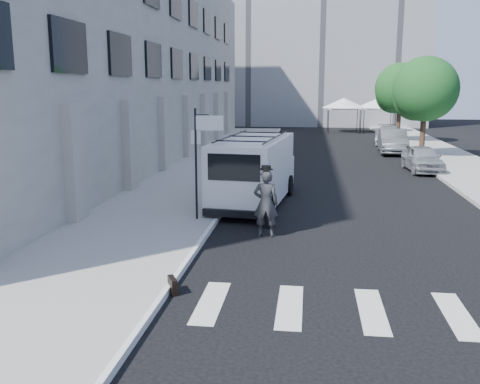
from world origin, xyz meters
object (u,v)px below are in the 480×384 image
(briefcase, at_px, (173,285))
(cargo_van, at_px, (254,170))
(businessman, at_px, (266,203))
(suitcase, at_px, (268,219))
(parked_car_b, at_px, (393,141))
(parked_car_a, at_px, (423,159))
(parked_car_c, at_px, (389,135))

(briefcase, height_order, cargo_van, cargo_van)
(businessman, height_order, suitcase, businessman)
(businessman, distance_m, suitcase, 1.22)
(businessman, relative_size, parked_car_b, 0.42)
(suitcase, relative_size, parked_car_a, 0.27)
(suitcase, height_order, parked_car_a, parked_car_a)
(briefcase, height_order, parked_car_b, parked_car_b)
(cargo_van, height_order, parked_car_b, cargo_van)
(cargo_van, distance_m, parked_car_b, 17.72)
(cargo_van, bearing_deg, parked_car_b, 71.61)
(parked_car_c, bearing_deg, briefcase, -98.66)
(briefcase, height_order, parked_car_c, parked_car_c)
(suitcase, xyz_separation_m, parked_car_c, (7.11, 25.09, 0.42))
(parked_car_b, xyz_separation_m, parked_car_c, (0.53, 5.56, -0.08))
(parked_car_b, height_order, parked_car_c, parked_car_b)
(businessman, relative_size, cargo_van, 0.30)
(parked_car_a, distance_m, parked_car_c, 13.10)
(parked_car_a, relative_size, parked_car_c, 0.81)
(businessman, relative_size, suitcase, 1.88)
(suitcase, bearing_deg, parked_car_b, 95.58)
(briefcase, xyz_separation_m, parked_car_c, (8.70, 30.69, 0.53))
(suitcase, bearing_deg, cargo_van, 127.06)
(businessman, relative_size, parked_car_a, 0.50)
(briefcase, relative_size, suitcase, 0.42)
(briefcase, height_order, parked_car_a, parked_car_a)
(parked_car_a, height_order, parked_car_b, parked_car_b)
(suitcase, distance_m, cargo_van, 3.64)
(cargo_van, bearing_deg, briefcase, -88.96)
(parked_car_b, bearing_deg, parked_car_a, -83.53)
(parked_car_b, distance_m, parked_car_c, 5.59)
(businessman, relative_size, parked_car_c, 0.41)
(businessman, distance_m, cargo_van, 4.49)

